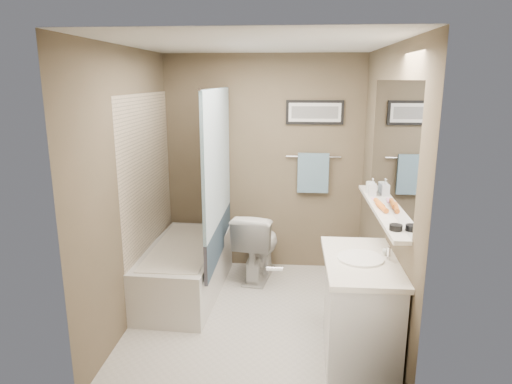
# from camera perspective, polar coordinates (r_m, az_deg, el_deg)

# --- Properties ---
(ground) EXTENTS (2.50, 2.50, 0.00)m
(ground) POSITION_cam_1_polar(r_m,az_deg,el_deg) (4.34, -0.16, -15.38)
(ground) COLOR beige
(ground) RESTS_ON ground
(ceiling) EXTENTS (2.20, 2.50, 0.04)m
(ceiling) POSITION_cam_1_polar(r_m,az_deg,el_deg) (3.80, -0.19, 17.75)
(ceiling) COLOR silver
(ceiling) RESTS_ON wall_back
(wall_back) EXTENTS (2.20, 0.04, 2.40)m
(wall_back) POSITION_cam_1_polar(r_m,az_deg,el_deg) (5.10, 0.96, 3.45)
(wall_back) COLOR brown
(wall_back) RESTS_ON ground
(wall_front) EXTENTS (2.20, 0.04, 2.40)m
(wall_front) POSITION_cam_1_polar(r_m,az_deg,el_deg) (2.73, -2.30, -5.92)
(wall_front) COLOR brown
(wall_front) RESTS_ON ground
(wall_left) EXTENTS (0.04, 2.50, 2.40)m
(wall_left) POSITION_cam_1_polar(r_m,az_deg,el_deg) (4.13, -15.28, 0.46)
(wall_left) COLOR brown
(wall_left) RESTS_ON ground
(wall_right) EXTENTS (0.04, 2.50, 2.40)m
(wall_right) POSITION_cam_1_polar(r_m,az_deg,el_deg) (3.96, 15.58, -0.11)
(wall_right) COLOR brown
(wall_right) RESTS_ON ground
(tile_surround) EXTENTS (0.02, 1.55, 2.00)m
(tile_surround) POSITION_cam_1_polar(r_m,az_deg,el_deg) (4.64, -13.22, -0.51)
(tile_surround) COLOR beige
(tile_surround) RESTS_ON wall_left
(curtain_rod) EXTENTS (0.02, 1.55, 0.02)m
(curtain_rod) POSITION_cam_1_polar(r_m,az_deg,el_deg) (4.34, -5.04, 12.86)
(curtain_rod) COLOR silver
(curtain_rod) RESTS_ON wall_left
(curtain_upper) EXTENTS (0.03, 1.45, 1.28)m
(curtain_upper) POSITION_cam_1_polar(r_m,az_deg,el_deg) (4.40, -4.86, 4.36)
(curtain_upper) COLOR silver
(curtain_upper) RESTS_ON curtain_rod
(curtain_lower) EXTENTS (0.03, 1.45, 0.36)m
(curtain_lower) POSITION_cam_1_polar(r_m,az_deg,el_deg) (4.60, -4.65, -5.76)
(curtain_lower) COLOR #2A3E4F
(curtain_lower) RESTS_ON curtain_rod
(mirror) EXTENTS (0.02, 1.60, 1.00)m
(mirror) POSITION_cam_1_polar(r_m,az_deg,el_deg) (3.74, 16.57, 5.58)
(mirror) COLOR silver
(mirror) RESTS_ON wall_right
(shelf) EXTENTS (0.12, 1.60, 0.03)m
(shelf) POSITION_cam_1_polar(r_m,az_deg,el_deg) (3.84, 15.24, -2.09)
(shelf) COLOR silver
(shelf) RESTS_ON wall_right
(towel_bar) EXTENTS (0.60, 0.02, 0.02)m
(towel_bar) POSITION_cam_1_polar(r_m,az_deg,el_deg) (5.07, 7.19, 4.41)
(towel_bar) COLOR silver
(towel_bar) RESTS_ON wall_back
(towel) EXTENTS (0.34, 0.05, 0.44)m
(towel) POSITION_cam_1_polar(r_m,az_deg,el_deg) (5.08, 7.14, 2.37)
(towel) COLOR #87B1C4
(towel) RESTS_ON towel_bar
(art_frame) EXTENTS (0.62, 0.02, 0.26)m
(art_frame) POSITION_cam_1_polar(r_m,az_deg,el_deg) (5.03, 7.35, 9.85)
(art_frame) COLOR black
(art_frame) RESTS_ON wall_back
(art_mat) EXTENTS (0.56, 0.00, 0.20)m
(art_mat) POSITION_cam_1_polar(r_m,az_deg,el_deg) (5.01, 7.36, 9.84)
(art_mat) COLOR white
(art_mat) RESTS_ON art_frame
(art_image) EXTENTS (0.50, 0.00, 0.13)m
(art_image) POSITION_cam_1_polar(r_m,az_deg,el_deg) (5.01, 7.36, 9.84)
(art_image) COLOR #595959
(art_image) RESTS_ON art_mat
(door) EXTENTS (0.80, 0.02, 2.00)m
(door) POSITION_cam_1_polar(r_m,az_deg,el_deg) (2.78, 9.21, -10.12)
(door) COLOR silver
(door) RESTS_ON wall_front
(door_handle) EXTENTS (0.10, 0.02, 0.02)m
(door_handle) POSITION_cam_1_polar(r_m,az_deg,el_deg) (2.82, 2.34, -9.59)
(door_handle) COLOR silver
(door_handle) RESTS_ON door
(bathtub) EXTENTS (0.77, 1.53, 0.50)m
(bathtub) POSITION_cam_1_polar(r_m,az_deg,el_deg) (4.75, -8.90, -9.55)
(bathtub) COLOR silver
(bathtub) RESTS_ON ground
(tub_rim) EXTENTS (0.56, 1.36, 0.02)m
(tub_rim) POSITION_cam_1_polar(r_m,az_deg,el_deg) (4.65, -9.01, -6.73)
(tub_rim) COLOR beige
(tub_rim) RESTS_ON bathtub
(toilet) EXTENTS (0.54, 0.80, 0.76)m
(toilet) POSITION_cam_1_polar(r_m,az_deg,el_deg) (5.00, 0.20, -6.56)
(toilet) COLOR silver
(toilet) RESTS_ON ground
(vanity) EXTENTS (0.54, 0.92, 0.80)m
(vanity) POSITION_cam_1_polar(r_m,az_deg,el_deg) (3.66, 12.86, -14.58)
(vanity) COLOR silver
(vanity) RESTS_ON ground
(countertop) EXTENTS (0.54, 0.96, 0.04)m
(countertop) POSITION_cam_1_polar(r_m,az_deg,el_deg) (3.48, 13.07, -8.49)
(countertop) COLOR white
(countertop) RESTS_ON vanity
(sink_basin) EXTENTS (0.34, 0.34, 0.01)m
(sink_basin) POSITION_cam_1_polar(r_m,az_deg,el_deg) (3.47, 12.93, -8.06)
(sink_basin) COLOR white
(sink_basin) RESTS_ON countertop
(faucet_spout) EXTENTS (0.02, 0.02, 0.10)m
(faucet_spout) POSITION_cam_1_polar(r_m,az_deg,el_deg) (3.49, 16.24, -7.40)
(faucet_spout) COLOR silver
(faucet_spout) RESTS_ON countertop
(faucet_knob) EXTENTS (0.05, 0.05, 0.05)m
(faucet_knob) POSITION_cam_1_polar(r_m,az_deg,el_deg) (3.59, 15.91, -7.12)
(faucet_knob) COLOR silver
(faucet_knob) RESTS_ON countertop
(candle_bowl_near) EXTENTS (0.09, 0.09, 0.04)m
(candle_bowl_near) POSITION_cam_1_polar(r_m,az_deg,el_deg) (3.29, 17.07, -4.26)
(candle_bowl_near) COLOR black
(candle_bowl_near) RESTS_ON shelf
(hair_brush_front) EXTENTS (0.07, 0.22, 0.04)m
(hair_brush_front) POSITION_cam_1_polar(r_m,az_deg,el_deg) (3.76, 15.47, -1.85)
(hair_brush_front) COLOR orange
(hair_brush_front) RESTS_ON shelf
(hair_brush_back) EXTENTS (0.06, 0.22, 0.04)m
(hair_brush_back) POSITION_cam_1_polar(r_m,az_deg,el_deg) (3.87, 15.15, -1.37)
(hair_brush_back) COLOR orange
(hair_brush_back) RESTS_ON shelf
(pink_comb) EXTENTS (0.05, 0.16, 0.01)m
(pink_comb) POSITION_cam_1_polar(r_m,az_deg,el_deg) (4.04, 14.71, -0.99)
(pink_comb) COLOR pink
(pink_comb) RESTS_ON shelf
(glass_jar) EXTENTS (0.08, 0.08, 0.10)m
(glass_jar) POSITION_cam_1_polar(r_m,az_deg,el_deg) (4.30, 14.09, 0.59)
(glass_jar) COLOR silver
(glass_jar) RESTS_ON shelf
(soap_bottle) EXTENTS (0.08, 0.08, 0.16)m
(soap_bottle) POSITION_cam_1_polar(r_m,az_deg,el_deg) (4.19, 14.36, 0.61)
(soap_bottle) COLOR #999999
(soap_bottle) RESTS_ON shelf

